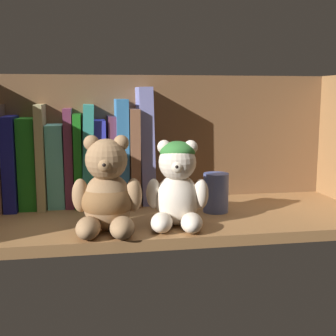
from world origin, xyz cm
name	(u,v)px	position (x,y,z in cm)	size (l,w,h in cm)	color
shelf_board	(174,219)	(0.00, 0.00, 1.00)	(76.06, 30.19, 2.00)	olive
shelf_back_panel	(161,142)	(0.00, 15.70, 14.77)	(78.46, 1.20, 29.54)	brown
book_1	(13,162)	(-31.83, 12.10, 11.52)	(2.55, 13.66, 19.05)	navy
book_2	(29,162)	(-28.61, 12.10, 11.30)	(3.47, 11.06, 18.59)	#207F1E
book_3	(42,156)	(-25.84, 12.10, 12.68)	(1.66, 13.00, 21.35)	tan
book_4	(56,165)	(-23.10, 12.10, 10.59)	(3.39, 9.89, 17.19)	#62C2B7
book_5	(69,157)	(-20.35, 12.10, 12.24)	(1.70, 10.27, 20.48)	#6C2E4C
book_6	(78,159)	(-18.49, 12.10, 11.68)	(1.61, 11.50, 19.36)	#1D751B
book_7	(88,155)	(-16.41, 12.10, 12.64)	(2.13, 12.20, 21.27)	teal
book_8	(100,162)	(-13.92, 12.10, 11.02)	(2.42, 10.55, 18.05)	#3339C9
book_9	(111,160)	(-11.62, 12.10, 11.40)	(1.77, 9.71, 18.81)	#6B354F
book_10	(121,151)	(-9.28, 12.10, 13.19)	(2.49, 11.37, 22.38)	teal
book_11	(133,156)	(-6.81, 12.10, 12.19)	(2.04, 12.62, 20.38)	brown
book_12	(145,145)	(-4.12, 12.10, 14.44)	(2.93, 9.85, 24.89)	#797CBD
teddy_bear_larger	(107,194)	(-13.35, -8.94, 8.52)	(12.27, 13.01, 16.58)	#93704C
teddy_bear_smaller	(177,186)	(-0.94, -8.02, 9.31)	(11.58, 11.99, 15.42)	beige
pillar_candle	(216,193)	(8.64, 0.60, 5.92)	(5.06, 5.06, 7.83)	#4C5B99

